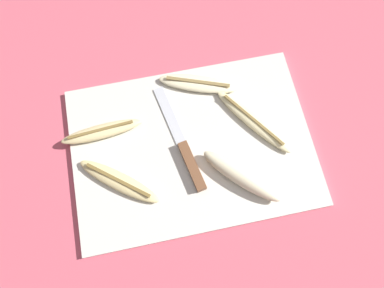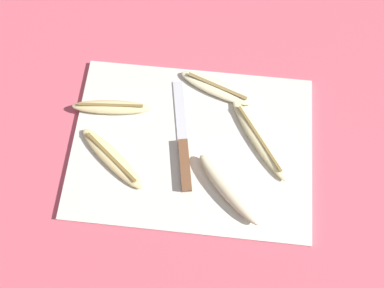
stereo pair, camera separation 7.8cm
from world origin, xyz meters
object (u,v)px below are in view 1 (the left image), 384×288
(banana_spotted_left, at_px, (119,181))
(banana_bright_far, at_px, (241,176))
(banana_pale_long, at_px, (198,84))
(banana_mellow_near, at_px, (102,132))
(banana_soft_right, at_px, (253,121))
(knife, at_px, (187,156))

(banana_spotted_left, distance_m, banana_bright_far, 0.25)
(banana_pale_long, height_order, banana_bright_far, banana_bright_far)
(banana_mellow_near, distance_m, banana_soft_right, 0.32)
(banana_pale_long, height_order, banana_spotted_left, banana_spotted_left)
(banana_pale_long, distance_m, banana_spotted_left, 0.27)
(knife, height_order, banana_soft_right, same)
(banana_mellow_near, distance_m, banana_bright_far, 0.31)
(knife, bearing_deg, banana_pale_long, 59.59)
(knife, bearing_deg, banana_spotted_left, 178.74)
(banana_mellow_near, relative_size, banana_pale_long, 0.98)
(banana_spotted_left, height_order, banana_soft_right, same)
(banana_pale_long, bearing_deg, banana_soft_right, -49.10)
(banana_mellow_near, distance_m, banana_pale_long, 0.23)
(knife, distance_m, banana_spotted_left, 0.15)
(banana_soft_right, distance_m, banana_bright_far, 0.13)
(banana_pale_long, distance_m, banana_bright_far, 0.23)
(banana_soft_right, relative_size, banana_bright_far, 1.21)
(banana_spotted_left, bearing_deg, banana_soft_right, 13.57)
(banana_soft_right, bearing_deg, banana_mellow_near, 172.68)
(banana_pale_long, distance_m, banana_soft_right, 0.15)
(banana_pale_long, xyz_separation_m, banana_soft_right, (0.10, -0.11, 0.00))
(knife, height_order, banana_bright_far, banana_bright_far)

